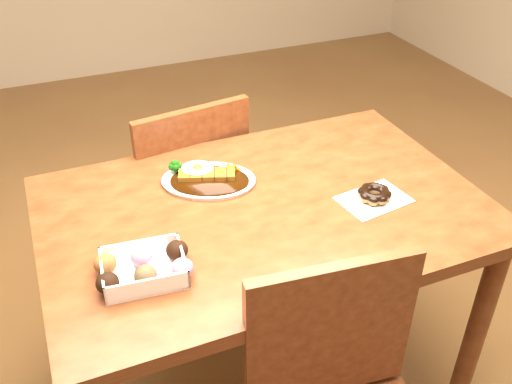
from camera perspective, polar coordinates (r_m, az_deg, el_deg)
name	(u,v)px	position (r m, az deg, el deg)	size (l,w,h in m)	color
ground	(263,381)	(2.09, 0.67, -18.39)	(6.00, 6.00, 0.00)	brown
table	(264,234)	(1.62, 0.82, -4.19)	(1.20, 0.80, 0.75)	#502410
chair_far	(183,193)	(2.11, -7.26, -0.13)	(0.47, 0.47, 0.87)	#502410
katsu_curry_plate	(207,178)	(1.66, -4.93, 1.41)	(0.32, 0.28, 0.05)	white
donut_box	(144,267)	(1.35, -11.17, -7.36)	(0.23, 0.16, 0.05)	white
pon_de_ring	(374,194)	(1.60, 11.76, -0.22)	(0.21, 0.16, 0.04)	silver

